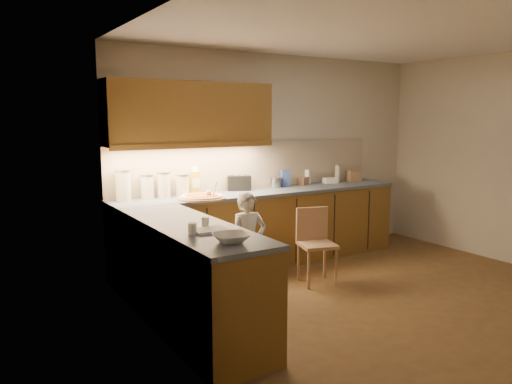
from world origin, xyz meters
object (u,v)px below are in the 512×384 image
at_px(pizza_on_board, 202,197).
at_px(oil_jug, 195,182).
at_px(child, 248,244).
at_px(wooden_chair, 315,240).
at_px(toaster, 239,183).

bearing_deg(pizza_on_board, oil_jug, 77.97).
relative_size(pizza_on_board, child, 0.49).
relative_size(child, oil_jug, 3.34).
bearing_deg(child, oil_jug, 103.65).
bearing_deg(wooden_chair, pizza_on_board, 162.66).
xyz_separation_m(pizza_on_board, oil_jug, (0.07, 0.34, 0.12)).
bearing_deg(toaster, pizza_on_board, -126.97).
relative_size(pizza_on_board, toaster, 1.59).
height_order(wooden_chair, toaster, toaster).
height_order(pizza_on_board, toaster, pizza_on_board).
bearing_deg(oil_jug, child, -82.67).
height_order(child, toaster, toaster).
distance_m(child, toaster, 1.22).
height_order(child, oil_jug, oil_jug).
bearing_deg(pizza_on_board, child, -73.10).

